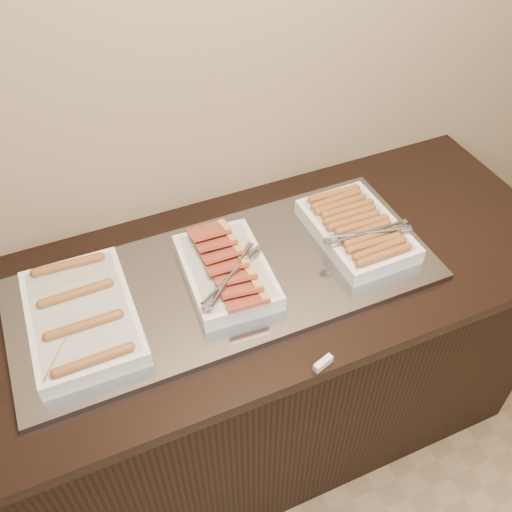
{
  "coord_description": "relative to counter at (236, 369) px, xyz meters",
  "views": [
    {
      "loc": [
        -0.38,
        1.09,
        2.11
      ],
      "look_at": [
        0.07,
        2.13,
        0.97
      ],
      "focal_mm": 40.0,
      "sensor_mm": 36.0,
      "label": 1
    }
  ],
  "objects": [
    {
      "name": "dish_center",
      "position": [
        -0.02,
        -0.0,
        0.5
      ],
      "size": [
        0.26,
        0.36,
        0.09
      ],
      "rotation": [
        0.0,
        0.0,
        -0.07
      ],
      "color": "silver",
      "rests_on": "warming_tray"
    },
    {
      "name": "label_holder",
      "position": [
        0.1,
        -0.36,
        0.46
      ],
      "size": [
        0.06,
        0.03,
        0.02
      ],
      "primitive_type": "cube",
      "rotation": [
        0.0,
        0.0,
        0.3
      ],
      "color": "silver",
      "rests_on": "counter"
    },
    {
      "name": "counter",
      "position": [
        0.0,
        0.0,
        0.0
      ],
      "size": [
        2.06,
        0.76,
        0.9
      ],
      "color": "black",
      "rests_on": "ground"
    },
    {
      "name": "dish_right",
      "position": [
        0.4,
        -0.0,
        0.5
      ],
      "size": [
        0.27,
        0.36,
        0.08
      ],
      "rotation": [
        0.0,
        0.0,
        0.01
      ],
      "color": "silver",
      "rests_on": "warming_tray"
    },
    {
      "name": "dish_left",
      "position": [
        -0.42,
        0.0,
        0.5
      ],
      "size": [
        0.27,
        0.41,
        0.07
      ],
      "rotation": [
        0.0,
        0.0,
        -0.02
      ],
      "color": "silver",
      "rests_on": "warming_tray"
    },
    {
      "name": "warming_tray",
      "position": [
        -0.02,
        0.0,
        0.46
      ],
      "size": [
        1.2,
        0.5,
        0.02
      ],
      "primitive_type": "cube",
      "color": "gray",
      "rests_on": "counter"
    }
  ]
}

